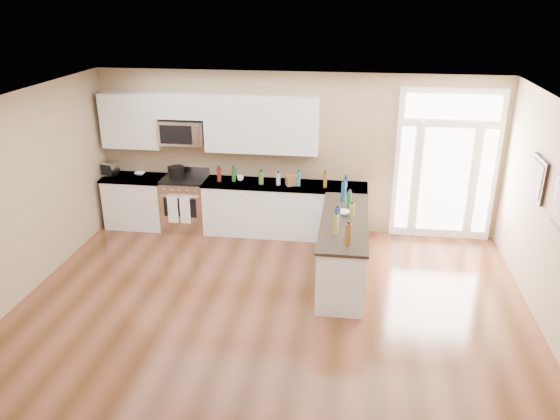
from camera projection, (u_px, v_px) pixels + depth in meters
name	position (u px, v px, depth m)	size (l,w,h in m)	color
ground	(255.00, 363.00, 6.35)	(8.00, 8.00, 0.00)	#4A2814
room_shell	(252.00, 230.00, 5.72)	(8.00, 8.00, 8.00)	#9C8563
back_cabinet_left	(137.00, 203.00, 9.95)	(1.10, 0.66, 0.94)	white
back_cabinet_right	(284.00, 211.00, 9.60)	(2.85, 0.66, 0.94)	white
peninsula_cabinet	(343.00, 251.00, 8.13)	(0.69, 2.32, 0.94)	white
upper_cabinet_left	(131.00, 121.00, 9.53)	(1.04, 0.33, 0.95)	white
upper_cabinet_right	(261.00, 125.00, 9.23)	(1.94, 0.33, 0.95)	white
upper_cabinet_short	(182.00, 106.00, 9.31)	(0.82, 0.33, 0.40)	white
microwave	(183.00, 132.00, 9.44)	(0.78, 0.41, 0.42)	silver
entry_door	(446.00, 166.00, 9.17)	(1.70, 0.10, 2.60)	white
wall_art_near	(538.00, 179.00, 7.29)	(0.05, 0.58, 0.58)	black
kitchen_range	(186.00, 203.00, 9.82)	(0.78, 0.69, 1.08)	silver
stockpot	(177.00, 171.00, 9.69)	(0.27, 0.27, 0.21)	black
toaster_oven	(109.00, 168.00, 9.81)	(0.30, 0.23, 0.26)	silver
cardboard_box	(292.00, 180.00, 9.32)	(0.21, 0.16, 0.18)	brown
bowl_left	(140.00, 174.00, 9.86)	(0.19, 0.19, 0.05)	white
bowl_peninsula	(344.00, 213.00, 8.11)	(0.19, 0.19, 0.06)	white
cup_counter	(240.00, 178.00, 9.56)	(0.12, 0.12, 0.09)	white
counter_bottles	(308.00, 195.00, 8.52)	(2.39, 2.38, 0.31)	#19591E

